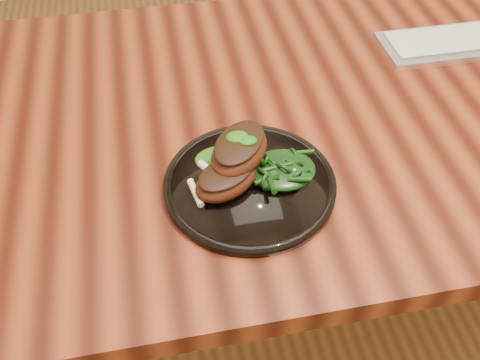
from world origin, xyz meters
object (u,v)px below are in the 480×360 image
Objects in this scene: desk at (393,128)px; plate at (250,184)px; greens_heap at (283,167)px; keyboard at (479,39)px; lamb_chop_front at (226,179)px.

desk is 0.38m from plate.
greens_heap is (0.05, 0.00, 0.02)m from plate.
keyboard is (0.53, 0.30, 0.00)m from plate.
greens_heap is at bearing 5.19° from plate.
keyboard is (0.21, 0.13, 0.09)m from desk.
greens_heap is (0.09, 0.01, -0.01)m from lamb_chop_front.
lamb_chop_front is 0.65m from keyboard.
desk is at bearing 27.41° from lamb_chop_front.
keyboard is at bearing 30.39° from desk.
plate reaches higher than desk.
lamb_chop_front is at bearing -166.02° from plate.
greens_heap is (-0.27, -0.17, 0.11)m from desk.
desk is 13.09× the size of lamb_chop_front.
plate is 0.64× the size of keyboard.
keyboard reaches higher than desk.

